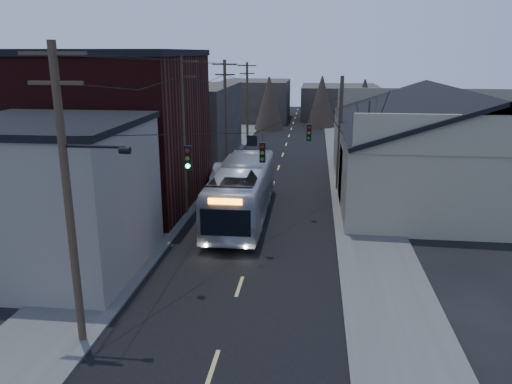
# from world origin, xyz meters

# --- Properties ---
(road_surface) EXTENTS (9.00, 110.00, 0.02)m
(road_surface) POSITION_xyz_m (0.00, 30.00, 0.01)
(road_surface) COLOR black
(road_surface) RESTS_ON ground
(sidewalk_left) EXTENTS (4.00, 110.00, 0.12)m
(sidewalk_left) POSITION_xyz_m (-6.50, 30.00, 0.06)
(sidewalk_left) COLOR #474744
(sidewalk_left) RESTS_ON ground
(sidewalk_right) EXTENTS (4.00, 110.00, 0.12)m
(sidewalk_right) POSITION_xyz_m (6.50, 30.00, 0.06)
(sidewalk_right) COLOR #474744
(sidewalk_right) RESTS_ON ground
(building_clapboard) EXTENTS (8.00, 8.00, 7.00)m
(building_clapboard) POSITION_xyz_m (-9.00, 9.00, 3.50)
(building_clapboard) COLOR slate
(building_clapboard) RESTS_ON ground
(building_brick) EXTENTS (10.00, 12.00, 10.00)m
(building_brick) POSITION_xyz_m (-10.00, 20.00, 5.00)
(building_brick) COLOR black
(building_brick) RESTS_ON ground
(building_left_far) EXTENTS (9.00, 14.00, 7.00)m
(building_left_far) POSITION_xyz_m (-9.50, 36.00, 3.50)
(building_left_far) COLOR #2D2A24
(building_left_far) RESTS_ON ground
(warehouse) EXTENTS (16.16, 20.60, 7.73)m
(warehouse) POSITION_xyz_m (13.00, 25.00, 2.70)
(warehouse) COLOR gray
(warehouse) RESTS_ON ground
(building_far_left) EXTENTS (10.00, 12.00, 6.00)m
(building_far_left) POSITION_xyz_m (-6.00, 65.00, 3.00)
(building_far_left) COLOR #2D2A24
(building_far_left) RESTS_ON ground
(building_far_right) EXTENTS (12.00, 14.00, 5.00)m
(building_far_right) POSITION_xyz_m (7.00, 70.00, 2.50)
(building_far_right) COLOR #2D2A24
(building_far_right) RESTS_ON ground
(bare_tree) EXTENTS (0.40, 0.40, 7.20)m
(bare_tree) POSITION_xyz_m (6.50, 20.00, 3.60)
(bare_tree) COLOR black
(bare_tree) RESTS_ON ground
(utility_lines) EXTENTS (11.24, 45.28, 10.50)m
(utility_lines) POSITION_xyz_m (-3.11, 24.14, 4.95)
(utility_lines) COLOR #382B1E
(utility_lines) RESTS_ON ground
(bus) EXTENTS (3.07, 12.77, 3.55)m
(bus) POSITION_xyz_m (-1.24, 17.60, 1.78)
(bus) COLOR #A8ABB4
(bus) RESTS_ON ground
(parked_car) EXTENTS (1.61, 4.43, 1.45)m
(parked_car) POSITION_xyz_m (-4.07, 26.36, 0.73)
(parked_car) COLOR #929398
(parked_car) RESTS_ON ground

